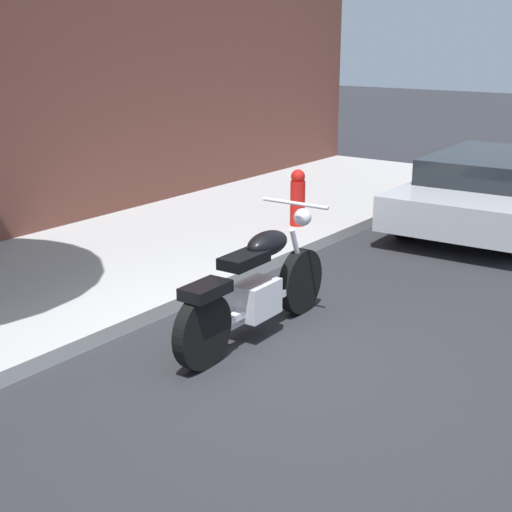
# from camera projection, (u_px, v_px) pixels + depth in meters

# --- Properties ---
(ground_plane) EXTENTS (60.00, 60.00, 0.00)m
(ground_plane) POSITION_uv_depth(u_px,v_px,m) (250.00, 362.00, 6.18)
(ground_plane) COLOR #28282D
(sidewalk) EXTENTS (18.26, 3.18, 0.14)m
(sidewalk) POSITION_uv_depth(u_px,v_px,m) (33.00, 288.00, 7.77)
(sidewalk) COLOR #A7A7A7
(sidewalk) RESTS_ON ground
(motorcycle) EXTENTS (2.17, 0.70, 1.14)m
(motorcycle) POSITION_uv_depth(u_px,v_px,m) (255.00, 288.00, 6.55)
(motorcycle) COLOR black
(motorcycle) RESTS_ON ground
(parked_car_silver) EXTENTS (4.34, 2.00, 1.03)m
(parked_car_silver) POSITION_uv_depth(u_px,v_px,m) (498.00, 187.00, 10.41)
(parked_car_silver) COLOR black
(parked_car_silver) RESTS_ON ground
(fire_hydrant) EXTENTS (0.20, 0.20, 0.91)m
(fire_hydrant) POSITION_uv_depth(u_px,v_px,m) (298.00, 202.00, 9.92)
(fire_hydrant) COLOR red
(fire_hydrant) RESTS_ON ground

